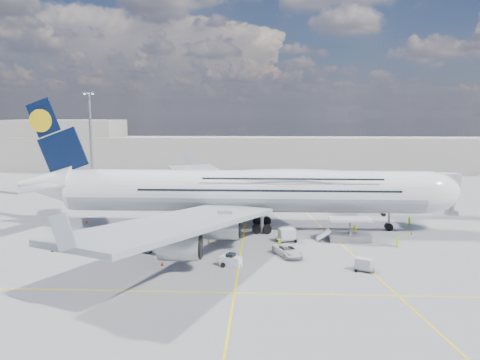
{
  "coord_description": "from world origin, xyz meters",
  "views": [
    {
      "loc": [
        3.08,
        -70.32,
        19.97
      ],
      "look_at": [
        -0.76,
        8.0,
        8.95
      ],
      "focal_mm": 35.0,
      "sensor_mm": 36.0,
      "label": 1
    }
  ],
  "objects_px": {
    "cargo_loader": "(349,233)",
    "dolly_row_a": "(147,240)",
    "catering_truck_inner": "(201,199)",
    "crew_nose": "(409,222)",
    "light_mast": "(91,142)",
    "cone_wing_left_inner": "(180,205)",
    "catering_truck_outer": "(214,187)",
    "dolly_nose_near": "(287,235)",
    "crew_loader": "(355,230)",
    "dolly_nose_far": "(364,264)",
    "service_van": "(288,251)",
    "cone_tail": "(87,221)",
    "crew_tug": "(279,244)",
    "cone_wing_left_outer": "(209,200)",
    "dolly_back": "(61,245)",
    "airliner": "(246,190)",
    "crew_wing": "(208,238)",
    "cone_wing_right_inner": "(134,253)",
    "dolly_row_b": "(144,245)",
    "cone_nose": "(412,233)",
    "dolly_row_c": "(166,240)",
    "jet_bridge": "(400,183)",
    "baggage_tug": "(231,261)",
    "cone_wing_right_outer": "(162,264)",
    "crew_van": "(397,242)"
  },
  "relations": [
    {
      "from": "cargo_loader",
      "to": "dolly_row_a",
      "type": "relative_size",
      "value": 2.72
    },
    {
      "from": "catering_truck_inner",
      "to": "crew_nose",
      "type": "bearing_deg",
      "value": -28.07
    },
    {
      "from": "light_mast",
      "to": "cone_wing_left_inner",
      "type": "distance_m",
      "value": 31.9
    },
    {
      "from": "catering_truck_outer",
      "to": "dolly_nose_near",
      "type": "bearing_deg",
      "value": -42.35
    },
    {
      "from": "crew_loader",
      "to": "crew_nose",
      "type": "bearing_deg",
      "value": 91.5
    },
    {
      "from": "light_mast",
      "to": "dolly_nose_far",
      "type": "height_order",
      "value": "light_mast"
    },
    {
      "from": "service_van",
      "to": "cone_tail",
      "type": "relative_size",
      "value": 9.12
    },
    {
      "from": "cargo_loader",
      "to": "crew_tug",
      "type": "bearing_deg",
      "value": -156.39
    },
    {
      "from": "crew_nose",
      "to": "cone_wing_left_outer",
      "type": "distance_m",
      "value": 45.19
    },
    {
      "from": "dolly_back",
      "to": "dolly_nose_near",
      "type": "relative_size",
      "value": 0.77
    },
    {
      "from": "light_mast",
      "to": "crew_loader",
      "type": "relative_size",
      "value": 14.71
    },
    {
      "from": "dolly_nose_far",
      "to": "crew_tug",
      "type": "xyz_separation_m",
      "value": [
        -10.51,
        9.73,
        -0.15
      ]
    },
    {
      "from": "cargo_loader",
      "to": "dolly_nose_far",
      "type": "relative_size",
      "value": 2.83
    },
    {
      "from": "airliner",
      "to": "crew_loader",
      "type": "bearing_deg",
      "value": -10.08
    },
    {
      "from": "airliner",
      "to": "crew_wing",
      "type": "distance_m",
      "value": 12.74
    },
    {
      "from": "catering_truck_inner",
      "to": "cone_wing_left_inner",
      "type": "relative_size",
      "value": 15.59
    },
    {
      "from": "crew_nose",
      "to": "dolly_nose_near",
      "type": "bearing_deg",
      "value": 177.63
    },
    {
      "from": "dolly_row_a",
      "to": "crew_loader",
      "type": "bearing_deg",
      "value": 7.25
    },
    {
      "from": "catering_truck_inner",
      "to": "cone_wing_left_outer",
      "type": "distance_m",
      "value": 8.29
    },
    {
      "from": "dolly_nose_near",
      "to": "cone_wing_left_inner",
      "type": "bearing_deg",
      "value": 109.04
    },
    {
      "from": "catering_truck_inner",
      "to": "crew_nose",
      "type": "xyz_separation_m",
      "value": [
        39.58,
        -15.17,
        -1.14
      ]
    },
    {
      "from": "dolly_nose_near",
      "to": "cone_wing_right_inner",
      "type": "xyz_separation_m",
      "value": [
        -22.28,
        -7.92,
        -0.89
      ]
    },
    {
      "from": "dolly_row_a",
      "to": "dolly_nose_far",
      "type": "distance_m",
      "value": 33.54
    },
    {
      "from": "catering_truck_outer",
      "to": "airliner",
      "type": "bearing_deg",
      "value": -47.8
    },
    {
      "from": "airliner",
      "to": "catering_truck_outer",
      "type": "relative_size",
      "value": 10.41
    },
    {
      "from": "dolly_row_b",
      "to": "crew_nose",
      "type": "distance_m",
      "value": 47.06
    },
    {
      "from": "airliner",
      "to": "cone_wing_right_inner",
      "type": "relative_size",
      "value": 154.42
    },
    {
      "from": "cone_wing_right_inner",
      "to": "cone_tail",
      "type": "bearing_deg",
      "value": 126.86
    },
    {
      "from": "cone_nose",
      "to": "catering_truck_outer",
      "type": "bearing_deg",
      "value": 134.6
    },
    {
      "from": "dolly_back",
      "to": "dolly_row_c",
      "type": "bearing_deg",
      "value": 23.13
    },
    {
      "from": "jet_bridge",
      "to": "crew_tug",
      "type": "height_order",
      "value": "jet_bridge"
    },
    {
      "from": "dolly_row_a",
      "to": "crew_tug",
      "type": "height_order",
      "value": "crew_tug"
    },
    {
      "from": "crew_loader",
      "to": "crew_wing",
      "type": "distance_m",
      "value": 24.7
    },
    {
      "from": "dolly_nose_near",
      "to": "baggage_tug",
      "type": "height_order",
      "value": "dolly_nose_near"
    },
    {
      "from": "dolly_nose_near",
      "to": "cone_wing_right_outer",
      "type": "distance_m",
      "value": 21.42
    },
    {
      "from": "cone_wing_right_inner",
      "to": "cone_wing_left_inner",
      "type": "bearing_deg",
      "value": 89.59
    },
    {
      "from": "dolly_row_a",
      "to": "cone_nose",
      "type": "distance_m",
      "value": 43.73
    },
    {
      "from": "baggage_tug",
      "to": "crew_van",
      "type": "bearing_deg",
      "value": 42.92
    },
    {
      "from": "dolly_row_a",
      "to": "dolly_nose_far",
      "type": "bearing_deg",
      "value": -24.73
    },
    {
      "from": "dolly_row_c",
      "to": "cone_wing_right_inner",
      "type": "xyz_separation_m",
      "value": [
        -3.75,
        -4.51,
        -0.67
      ]
    },
    {
      "from": "baggage_tug",
      "to": "cargo_loader",
      "type": "bearing_deg",
      "value": 57.37
    },
    {
      "from": "crew_wing",
      "to": "catering_truck_inner",
      "type": "bearing_deg",
      "value": 43.47
    },
    {
      "from": "crew_loader",
      "to": "cone_wing_right_outer",
      "type": "xyz_separation_m",
      "value": [
        -28.76,
        -17.54,
        -0.61
      ]
    },
    {
      "from": "dolly_row_b",
      "to": "cone_wing_right_inner",
      "type": "relative_size",
      "value": 6.22
    },
    {
      "from": "dolly_nose_far",
      "to": "crew_nose",
      "type": "height_order",
      "value": "crew_nose"
    },
    {
      "from": "crew_wing",
      "to": "cone_nose",
      "type": "relative_size",
      "value": 3.47
    },
    {
      "from": "cone_wing_right_inner",
      "to": "baggage_tug",
      "type": "bearing_deg",
      "value": -18.2
    },
    {
      "from": "dolly_back",
      "to": "cone_wing_left_inner",
      "type": "relative_size",
      "value": 5.99
    },
    {
      "from": "dolly_nose_near",
      "to": "catering_truck_inner",
      "type": "distance_m",
      "value": 31.21
    },
    {
      "from": "crew_loader",
      "to": "dolly_nose_far",
      "type": "bearing_deg",
      "value": -35.14
    }
  ]
}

